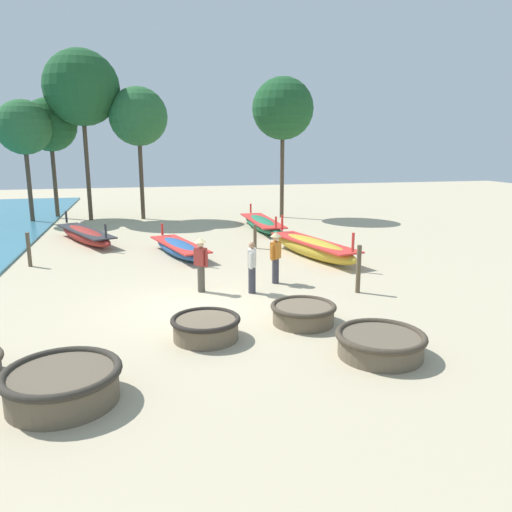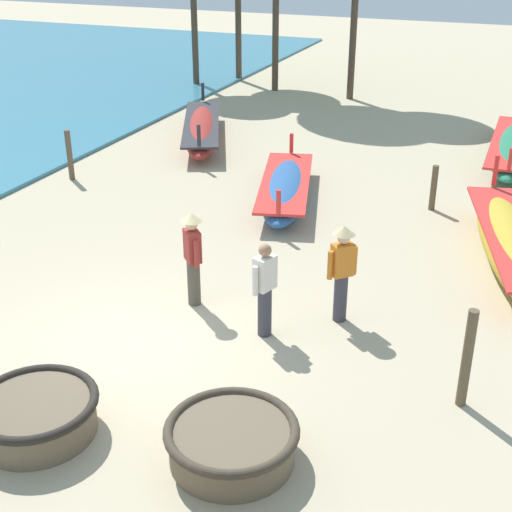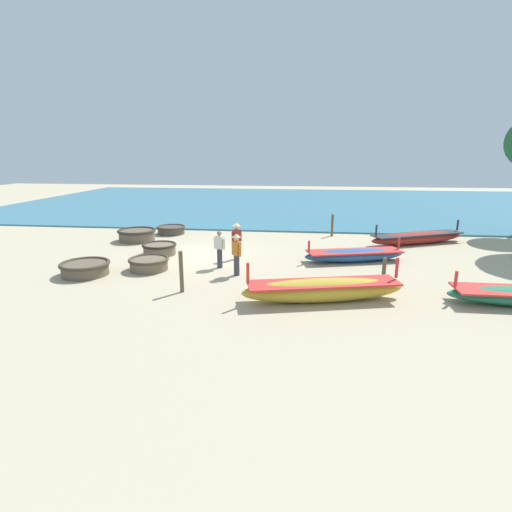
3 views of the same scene
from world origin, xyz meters
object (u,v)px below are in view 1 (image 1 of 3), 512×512
(long_boat_red_hull, at_px, (262,224))
(fisherman_crouching, at_px, (252,266))
(fisherman_hauling, at_px, (201,261))
(mooring_post_shoreline, at_px, (359,269))
(coracle_weathered, at_px, (206,327))
(long_boat_white_hull, at_px, (179,248))
(tree_right_mid, at_px, (81,88))
(long_boat_ochre_hull, at_px, (313,248))
(coracle_tilted, at_px, (380,343))
(tree_left_mid, at_px, (138,117))
(tree_leftmost, at_px, (24,128))
(coracle_upturned, at_px, (303,313))
(tree_tall_back, at_px, (283,109))
(mooring_post_inland, at_px, (29,250))
(tree_rightmost, at_px, (50,125))
(fisherman_with_hat, at_px, (276,254))
(long_boat_green_hull, at_px, (85,235))
(coracle_center, at_px, (62,383))
(mooring_post_mid_beach, at_px, (255,236))

(long_boat_red_hull, height_order, fisherman_crouching, fisherman_crouching)
(fisherman_hauling, height_order, mooring_post_shoreline, fisherman_hauling)
(fisherman_crouching, bearing_deg, long_boat_red_hull, 74.71)
(coracle_weathered, relative_size, long_boat_white_hull, 0.35)
(tree_right_mid, bearing_deg, long_boat_ochre_hull, -52.77)
(coracle_tilted, xyz_separation_m, tree_right_mid, (-7.68, 21.65, 7.14))
(long_boat_ochre_hull, xyz_separation_m, tree_left_mid, (-6.43, 12.15, 5.50))
(tree_leftmost, height_order, tree_right_mid, tree_right_mid)
(coracle_upturned, relative_size, tree_tall_back, 0.20)
(coracle_tilted, distance_m, long_boat_white_hull, 11.30)
(coracle_upturned, xyz_separation_m, mooring_post_inland, (-7.88, 7.92, 0.35))
(long_boat_red_hull, height_order, tree_tall_back, tree_tall_back)
(coracle_tilted, bearing_deg, tree_leftmost, 116.97)
(fisherman_crouching, xyz_separation_m, tree_rightmost, (-8.06, 17.80, 4.61))
(fisherman_crouching, height_order, fisherman_with_hat, fisherman_with_hat)
(long_boat_green_hull, distance_m, long_boat_ochre_hull, 10.52)
(coracle_upturned, distance_m, tree_left_mid, 20.27)
(long_boat_green_hull, bearing_deg, long_boat_ochre_hull, -30.26)
(fisherman_hauling, distance_m, fisherman_with_hat, 2.48)
(coracle_center, bearing_deg, coracle_weathered, 39.54)
(tree_right_mid, bearing_deg, long_boat_green_hull, -87.10)
(coracle_upturned, height_order, fisherman_with_hat, fisherman_with_hat)
(coracle_weathered, xyz_separation_m, tree_right_mid, (-4.21, 19.87, 7.14))
(long_boat_green_hull, relative_size, mooring_post_mid_beach, 5.28)
(coracle_weathered, relative_size, coracle_tilted, 0.84)
(mooring_post_mid_beach, bearing_deg, tree_leftmost, 137.65)
(coracle_upturned, bearing_deg, long_boat_green_hull, 117.36)
(coracle_tilted, bearing_deg, coracle_weathered, 152.90)
(long_boat_green_hull, relative_size, fisherman_hauling, 3.28)
(coracle_tilted, xyz_separation_m, fisherman_with_hat, (-0.67, 5.96, 0.67))
(coracle_center, distance_m, coracle_tilted, 6.28)
(fisherman_with_hat, relative_size, tree_right_mid, 0.17)
(mooring_post_inland, bearing_deg, mooring_post_shoreline, -29.19)
(fisherman_hauling, bearing_deg, tree_right_mid, 105.84)
(coracle_upturned, xyz_separation_m, long_boat_white_hull, (-2.39, 8.55, 0.02))
(coracle_tilted, xyz_separation_m, mooring_post_shoreline, (1.48, 4.40, 0.44))
(coracle_tilted, height_order, tree_rightmost, tree_rightmost)
(coracle_weathered, distance_m, coracle_upturned, 2.55)
(long_boat_ochre_hull, distance_m, mooring_post_inland, 10.65)
(coracle_tilted, xyz_separation_m, long_boat_ochre_hull, (1.77, 9.22, 0.11))
(tree_leftmost, bearing_deg, long_boat_white_hull, -54.49)
(tree_left_mid, relative_size, tree_rightmost, 1.08)
(coracle_center, relative_size, tree_left_mid, 0.27)
(fisherman_crouching, height_order, tree_leftmost, tree_leftmost)
(coracle_center, relative_size, coracle_upturned, 1.24)
(fisherman_with_hat, xyz_separation_m, tree_left_mid, (-3.99, 15.41, 4.94))
(coracle_weathered, distance_m, tree_right_mid, 21.53)
(long_boat_ochre_hull, distance_m, tree_rightmost, 18.53)
(mooring_post_mid_beach, bearing_deg, long_boat_ochre_hull, -50.54)
(mooring_post_mid_beach, relative_size, mooring_post_inland, 0.82)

